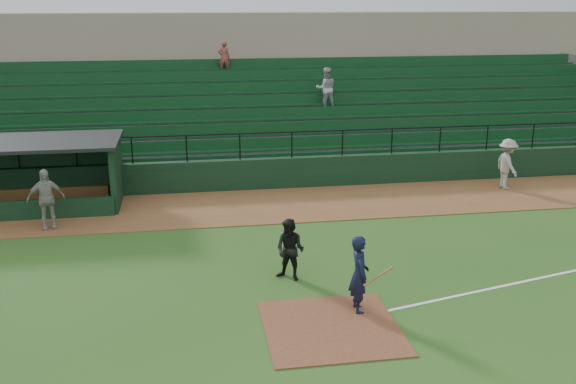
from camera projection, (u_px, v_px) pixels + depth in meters
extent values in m
plane|color=#295019|center=(322.00, 308.00, 15.30)|extent=(90.00, 90.00, 0.00)
cube|color=brown|center=(274.00, 205.00, 22.86)|extent=(40.00, 4.00, 0.03)
cube|color=brown|center=(331.00, 327.00, 14.35)|extent=(3.00, 3.00, 0.03)
cube|color=black|center=(266.00, 174.00, 24.77)|extent=(36.00, 0.35, 1.20)
cylinder|color=black|center=(266.00, 133.00, 24.31)|extent=(36.00, 0.06, 0.06)
cube|color=#63635F|center=(252.00, 120.00, 29.05)|extent=(36.00, 9.00, 3.60)
cube|color=#103B1B|center=(253.00, 112.00, 28.45)|extent=(34.56, 8.00, 4.05)
cube|color=gray|center=(239.00, 73.00, 34.79)|extent=(38.00, 3.00, 6.40)
cube|color=#63635F|center=(242.00, 68.00, 32.75)|extent=(36.00, 2.00, 0.20)
imported|color=#ACACAC|center=(326.00, 88.00, 28.98)|extent=(0.91, 0.71, 1.88)
imported|color=brown|center=(224.00, 57.00, 30.80)|extent=(0.57, 0.37, 1.55)
cube|color=black|center=(0.00, 169.00, 23.29)|extent=(8.50, 0.20, 2.30)
cube|color=black|center=(117.00, 173.00, 22.72)|extent=(0.20, 2.60, 2.30)
cube|color=olive|center=(0.00, 196.00, 23.17)|extent=(7.65, 0.40, 0.50)
imported|color=black|center=(359.00, 274.00, 14.87)|extent=(0.45, 0.69, 1.89)
cylinder|color=olive|center=(378.00, 276.00, 14.74)|extent=(0.79, 0.34, 0.35)
imported|color=black|center=(290.00, 250.00, 16.63)|extent=(1.02, 0.97, 1.65)
imported|color=gray|center=(507.00, 164.00, 24.57)|extent=(0.76, 1.27, 1.94)
imported|color=#99958F|center=(46.00, 199.00, 20.26)|extent=(1.23, 0.74, 1.95)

